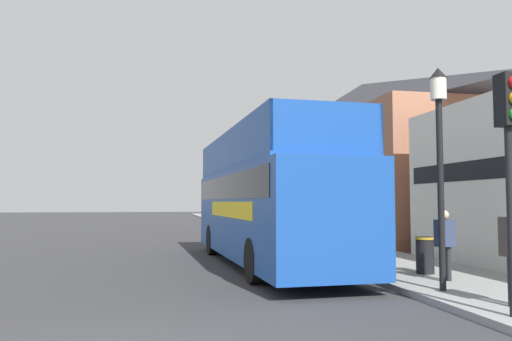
% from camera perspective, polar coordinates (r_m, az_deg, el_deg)
% --- Properties ---
extents(ground_plane, '(144.00, 144.00, 0.00)m').
position_cam_1_polar(ground_plane, '(26.72, -13.02, -7.65)').
color(ground_plane, '#333335').
extents(sidewalk, '(3.54, 108.00, 0.14)m').
position_cam_1_polar(sidewalk, '(24.65, 4.93, -7.92)').
color(sidewalk, gray).
rests_on(sidewalk, ground_plane).
extents(brick_terrace_rear, '(6.00, 19.54, 8.75)m').
position_cam_1_polar(brick_terrace_rear, '(29.32, 12.14, 1.26)').
color(brick_terrace_rear, '#9E664C').
rests_on(brick_terrace_rear, ground_plane).
extents(tour_bus, '(3.00, 11.20, 4.03)m').
position_cam_1_polar(tour_bus, '(15.37, 1.00, -3.90)').
color(tour_bus, '#19479E').
rests_on(tour_bus, ground_plane).
extents(parked_car_ahead_of_bus, '(1.97, 4.22, 1.43)m').
position_cam_1_polar(parked_car_ahead_of_bus, '(23.73, -1.80, -6.65)').
color(parked_car_ahead_of_bus, silver).
rests_on(parked_car_ahead_of_bus, ground_plane).
extents(pedestrian_second, '(0.42, 0.23, 1.59)m').
position_cam_1_polar(pedestrian_second, '(12.21, 20.77, -7.25)').
color(pedestrian_second, '#232328').
rests_on(pedestrian_second, sidewalk).
extents(traffic_signal, '(0.28, 0.42, 3.84)m').
position_cam_1_polar(traffic_signal, '(8.88, 26.98, 3.40)').
color(traffic_signal, black).
rests_on(traffic_signal, sidewalk).
extents(lamp_post_nearest, '(0.35, 0.35, 4.56)m').
position_cam_1_polar(lamp_post_nearest, '(10.94, 20.23, 3.82)').
color(lamp_post_nearest, black).
rests_on(lamp_post_nearest, sidewalk).
extents(lamp_post_second, '(0.35, 0.35, 4.82)m').
position_cam_1_polar(lamp_post_second, '(18.03, 6.86, 1.27)').
color(lamp_post_second, black).
rests_on(lamp_post_second, sidewalk).
extents(lamp_post_third, '(0.35, 0.35, 4.41)m').
position_cam_1_polar(lamp_post_third, '(25.57, 1.61, -0.75)').
color(lamp_post_third, black).
rests_on(lamp_post_third, sidewalk).
extents(litter_bin, '(0.48, 0.48, 0.92)m').
position_cam_1_polar(litter_bin, '(13.33, 18.74, -9.01)').
color(litter_bin, black).
rests_on(litter_bin, sidewalk).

